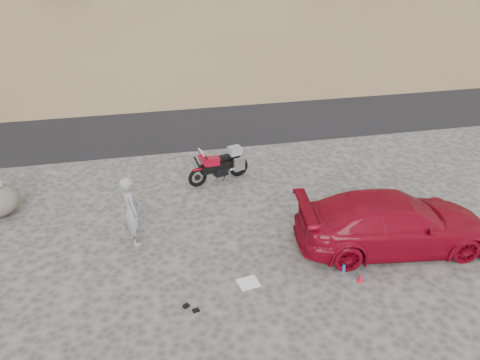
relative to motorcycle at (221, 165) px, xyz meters
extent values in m
plane|color=#423F3C|center=(-1.14, -3.29, -0.50)|extent=(140.00, 140.00, 0.00)
cube|color=black|center=(-1.14, 5.71, -0.50)|extent=(120.00, 7.00, 0.05)
torus|color=black|center=(-0.75, -0.24, -0.21)|extent=(0.59, 0.28, 0.59)
cylinder|color=black|center=(-0.75, -0.24, -0.21)|extent=(0.19, 0.10, 0.18)
torus|color=black|center=(0.56, 0.18, -0.21)|extent=(0.63, 0.31, 0.62)
cylinder|color=black|center=(0.56, 0.18, -0.21)|extent=(0.21, 0.13, 0.20)
cylinder|color=black|center=(-0.68, -0.21, 0.12)|extent=(0.33, 0.15, 0.72)
cylinder|color=black|center=(-0.57, -0.18, 0.46)|extent=(0.20, 0.54, 0.04)
cube|color=black|center=(-0.12, -0.04, -0.02)|extent=(1.08, 0.52, 0.27)
cube|color=black|center=(-0.03, -0.01, -0.19)|extent=(0.46, 0.37, 0.25)
cube|color=maroon|center=(-0.31, -0.10, 0.21)|extent=(0.52, 0.39, 0.28)
cube|color=maroon|center=(-0.54, -0.17, 0.31)|extent=(0.35, 0.37, 0.31)
cube|color=silver|center=(-0.60, -0.19, 0.55)|extent=(0.18, 0.29, 0.23)
cube|color=black|center=(0.10, 0.03, 0.23)|extent=(0.53, 0.33, 0.11)
cube|color=black|center=(0.42, 0.13, 0.19)|extent=(0.34, 0.25, 0.09)
cube|color=#B7B8BC|center=(0.52, -0.08, 0.01)|extent=(0.37, 0.21, 0.40)
cube|color=#B7B8BC|center=(0.38, 0.36, 0.01)|extent=(0.37, 0.21, 0.40)
cube|color=gray|center=(0.43, 0.14, 0.37)|extent=(0.45, 0.40, 0.23)
cube|color=maroon|center=(-0.75, -0.24, 0.06)|extent=(0.29, 0.18, 0.04)
cylinder|color=black|center=(0.06, -0.15, -0.34)|extent=(0.08, 0.18, 0.32)
cylinder|color=#B7B8BC|center=(0.43, 0.01, -0.15)|extent=(0.41, 0.20, 0.11)
imported|color=gray|center=(-2.60, -2.66, -0.50)|extent=(0.58, 0.74, 1.78)
imported|color=maroon|center=(3.37, -4.06, -0.50)|extent=(4.72, 2.32, 1.32)
cube|color=white|center=(-0.25, -4.69, -0.50)|extent=(0.51, 0.47, 0.01)
cylinder|color=#1C57A8|center=(1.89, -4.76, -0.40)|extent=(0.10, 0.10, 0.21)
cone|color=red|center=(2.13, -5.14, -0.40)|extent=(0.18, 0.18, 0.20)
cube|color=black|center=(-1.46, -5.28, -0.49)|extent=(0.15, 0.12, 0.04)
cube|color=black|center=(-1.64, -5.11, -0.48)|extent=(0.15, 0.14, 0.04)
camera|label=1|loc=(-2.04, -12.23, 6.27)|focal=35.00mm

